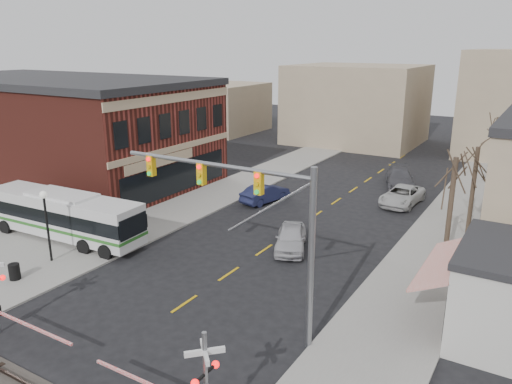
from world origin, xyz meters
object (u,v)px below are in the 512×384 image
at_px(rr_crossing_east, 195,383).
at_px(pedestrian_near, 98,232).
at_px(transit_bus, 64,215).
at_px(car_c, 402,196).
at_px(traffic_signal_mast, 254,211).
at_px(street_lamp, 46,211).
at_px(trash_bin, 14,272).
at_px(pedestrian_far, 122,214).
at_px(car_b, 265,193).
at_px(car_d, 400,178).
at_px(car_a, 291,238).

relative_size(rr_crossing_east, pedestrian_near, 3.32).
relative_size(transit_bus, car_c, 2.25).
height_order(traffic_signal_mast, car_c, traffic_signal_mast).
height_order(street_lamp, trash_bin, street_lamp).
relative_size(trash_bin, pedestrian_far, 0.57).
height_order(car_b, pedestrian_near, pedestrian_near).
bearing_deg(transit_bus, traffic_signal_mast, -9.83).
relative_size(traffic_signal_mast, car_d, 1.76).
bearing_deg(traffic_signal_mast, car_a, 107.18).
bearing_deg(pedestrian_far, car_b, 28.31).
bearing_deg(car_a, traffic_signal_mast, -95.85).
bearing_deg(rr_crossing_east, pedestrian_far, 141.96).
xyz_separation_m(transit_bus, car_c, (17.16, 19.21, -0.99)).
height_order(car_a, car_c, car_a).
bearing_deg(rr_crossing_east, traffic_signal_mast, 104.57).
bearing_deg(car_b, car_c, -139.10).
xyz_separation_m(traffic_signal_mast, rr_crossing_east, (1.69, -6.50, -3.77)).
bearing_deg(rr_crossing_east, car_b, 114.98).
bearing_deg(car_a, pedestrian_far, 168.27).
xyz_separation_m(car_c, pedestrian_far, (-15.79, -15.42, 0.17)).
relative_size(street_lamp, car_d, 0.77).
distance_m(traffic_signal_mast, rr_crossing_east, 7.70).
distance_m(transit_bus, car_d, 28.94).
bearing_deg(rr_crossing_east, trash_bin, 166.31).
xyz_separation_m(car_b, pedestrian_far, (-5.92, -10.22, 0.16)).
relative_size(traffic_signal_mast, car_b, 2.17).
bearing_deg(trash_bin, rr_crossing_east, -13.69).
xyz_separation_m(car_d, pedestrian_near, (-12.79, -24.04, 0.15)).
distance_m(street_lamp, car_a, 14.83).
xyz_separation_m(trash_bin, pedestrian_far, (-1.30, 9.37, 0.34)).
distance_m(transit_bus, car_c, 25.78).
distance_m(transit_bus, trash_bin, 6.30).
height_order(car_c, car_d, car_d).
relative_size(transit_bus, pedestrian_near, 7.13).
relative_size(traffic_signal_mast, rr_crossing_east, 1.76).
distance_m(transit_bus, pedestrian_far, 4.12).
bearing_deg(car_c, street_lamp, -120.09).
height_order(rr_crossing_east, trash_bin, rr_crossing_east).
xyz_separation_m(traffic_signal_mast, car_c, (0.67, 22.07, -4.99)).
distance_m(trash_bin, car_c, 28.72).
bearing_deg(car_c, car_a, -101.28).
height_order(pedestrian_near, pedestrian_far, pedestrian_near).
distance_m(street_lamp, car_c, 26.79).
height_order(rr_crossing_east, car_a, rr_crossing_east).
distance_m(trash_bin, car_d, 32.62).
bearing_deg(rr_crossing_east, car_c, 92.04).
bearing_deg(pedestrian_far, car_d, 23.95).
relative_size(street_lamp, pedestrian_near, 2.58).
bearing_deg(transit_bus, car_d, 57.57).
bearing_deg(car_a, rr_crossing_east, -96.93).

